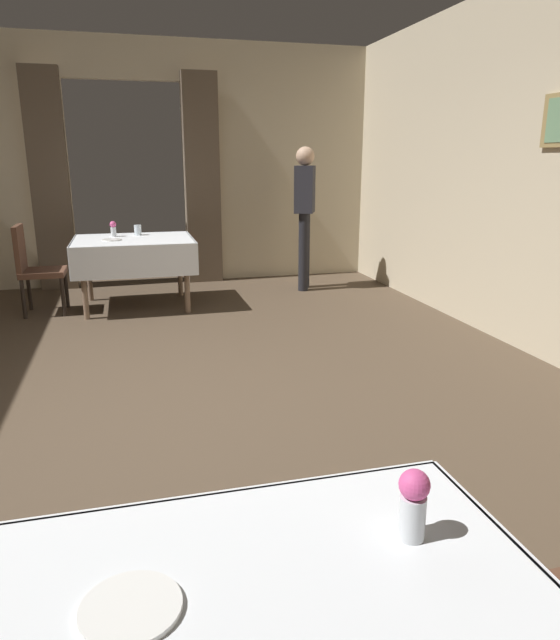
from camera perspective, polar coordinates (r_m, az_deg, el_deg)
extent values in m
plane|color=#4C3D2D|center=(3.86, -12.95, -8.87)|extent=(10.08, 10.08, 0.00)
cube|color=beige|center=(7.97, -0.26, 15.12)|extent=(2.50, 0.12, 3.00)
cube|color=beige|center=(7.81, -15.59, 23.79)|extent=(1.40, 0.12, 0.50)
cube|color=brown|center=(7.63, -21.86, 12.58)|extent=(0.44, 0.14, 2.62)
cube|color=brown|center=(7.64, -7.70, 13.53)|extent=(0.44, 0.14, 2.62)
cylinder|color=#7A604C|center=(1.83, 12.54, -26.47)|extent=(0.06, 0.06, 0.71)
cube|color=white|center=(1.61, -8.81, -20.76)|extent=(1.38, 0.02, 0.26)
cube|color=white|center=(1.48, 25.07, -26.31)|extent=(0.02, 0.99, 0.26)
cylinder|color=#7A604C|center=(6.11, -18.86, 3.30)|extent=(0.06, 0.06, 0.71)
cylinder|color=#7A604C|center=(6.12, -9.23, 3.96)|extent=(0.06, 0.06, 0.71)
cylinder|color=#7A604C|center=(6.93, -18.44, 4.72)|extent=(0.06, 0.06, 0.71)
cylinder|color=#7A604C|center=(6.94, -9.93, 5.30)|extent=(0.06, 0.06, 0.71)
cube|color=#7A604C|center=(6.44, -14.34, 7.60)|extent=(1.19, 0.99, 0.03)
cube|color=white|center=(6.44, -14.35, 7.78)|extent=(1.25, 1.05, 0.01)
cube|color=white|center=(5.94, -14.17, 5.60)|extent=(1.25, 0.02, 0.33)
cube|color=white|center=(6.98, -14.33, 7.03)|extent=(1.25, 0.02, 0.33)
cube|color=white|center=(6.49, -19.78, 5.97)|extent=(0.02, 1.05, 0.33)
cube|color=white|center=(6.50, -8.72, 6.72)|extent=(0.02, 1.05, 0.33)
cylinder|color=black|center=(6.71, -20.42, 2.93)|extent=(0.04, 0.04, 0.42)
cylinder|color=black|center=(6.34, -20.72, 2.20)|extent=(0.04, 0.04, 0.42)
cylinder|color=black|center=(6.76, -23.62, 2.69)|extent=(0.04, 0.04, 0.42)
cylinder|color=black|center=(6.39, -24.10, 1.95)|extent=(0.04, 0.04, 0.42)
cube|color=#513323|center=(6.50, -22.42, 4.38)|extent=(0.44, 0.44, 0.06)
cube|color=#513323|center=(6.49, -24.40, 6.44)|extent=(0.05, 0.42, 0.48)
cylinder|color=silver|center=(1.39, 12.97, -18.53)|extent=(0.06, 0.06, 0.10)
sphere|color=#D84C8C|center=(1.35, 13.19, -15.62)|extent=(0.07, 0.07, 0.07)
cylinder|color=white|center=(1.25, -14.58, -25.91)|extent=(0.20, 0.20, 0.01)
cylinder|color=silver|center=(6.67, -16.18, 8.40)|extent=(0.06, 0.06, 0.10)
sphere|color=#D84C8C|center=(6.66, -16.23, 9.10)|extent=(0.07, 0.07, 0.07)
cylinder|color=silver|center=(6.72, -13.92, 8.65)|extent=(0.08, 0.08, 0.11)
cylinder|color=white|center=(6.36, -16.34, 7.64)|extent=(0.20, 0.20, 0.01)
cylinder|color=black|center=(7.26, 2.49, 6.93)|extent=(0.12, 0.12, 0.95)
cylinder|color=black|center=(7.08, 2.33, 6.71)|extent=(0.12, 0.12, 0.95)
cube|color=#26262D|center=(7.09, 2.48, 12.82)|extent=(0.34, 0.42, 0.55)
sphere|color=tan|center=(7.08, 2.52, 15.93)|extent=(0.22, 0.22, 0.22)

